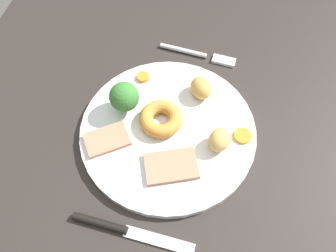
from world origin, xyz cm
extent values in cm
cube|color=#2B2623|center=(0.00, 0.00, 1.80)|extent=(120.00, 84.00, 3.60)
cylinder|color=white|center=(3.44, -0.82, 4.30)|extent=(29.71, 29.71, 1.40)
cube|color=tan|center=(10.12, 1.19, 5.40)|extent=(8.03, 9.66, 0.80)
cube|color=tan|center=(7.80, -10.11, 5.40)|extent=(7.85, 8.48, 0.80)
torus|color=#C68938|center=(2.44, -2.28, 6.18)|extent=(7.29, 7.29, 2.36)
ellipsoid|color=tan|center=(-4.94, 3.25, 6.73)|extent=(5.68, 5.45, 3.46)
ellipsoid|color=#D8B260|center=(4.60, 7.89, 6.78)|extent=(5.30, 4.84, 3.55)
cylinder|color=orange|center=(-6.18, -7.64, 5.34)|extent=(2.26, 2.26, 0.69)
cylinder|color=orange|center=(2.17, 11.58, 5.27)|extent=(2.96, 2.96, 0.54)
cylinder|color=#8CB766|center=(0.97, -8.82, 5.88)|extent=(1.23, 1.23, 1.75)
sphere|color=#387A33|center=(0.97, -8.82, 8.52)|extent=(5.06, 5.06, 5.06)
cylinder|color=silver|center=(-15.37, -1.90, 4.05)|extent=(1.75, 9.54, 0.90)
cube|color=silver|center=(-14.63, 6.32, 3.90)|extent=(2.40, 4.66, 0.60)
cylinder|color=black|center=(20.84, -7.18, 4.20)|extent=(1.61, 8.55, 1.20)
cube|color=silver|center=(21.27, 1.81, 3.80)|extent=(2.20, 10.57, 0.40)
camera|label=1|loc=(31.91, 5.53, 55.16)|focal=36.87mm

